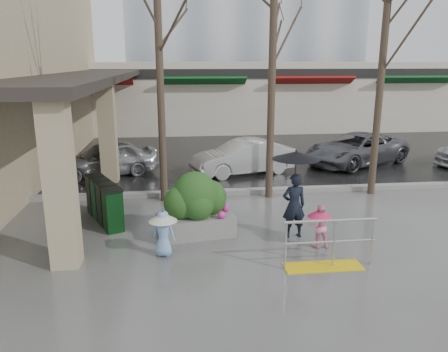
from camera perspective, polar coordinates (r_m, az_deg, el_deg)
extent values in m
plane|color=#51514F|center=(10.05, 3.44, -9.10)|extent=(120.00, 120.00, 0.00)
cube|color=black|center=(31.36, -3.45, 7.33)|extent=(120.00, 36.00, 0.01)
cube|color=gray|center=(13.74, 0.61, -2.09)|extent=(120.00, 0.30, 0.15)
cube|color=#2D2823|center=(17.35, -17.44, 12.68)|extent=(2.80, 18.00, 0.25)
cube|color=tan|center=(9.15, -20.63, -0.86)|extent=(0.55, 0.55, 3.50)
cube|color=tan|center=(15.40, -14.95, 5.64)|extent=(0.55, 0.55, 3.50)
cube|color=beige|center=(27.37, 1.20, 10.47)|extent=(34.00, 6.00, 4.00)
cube|color=maroon|center=(24.57, -17.04, 11.33)|extent=(4.50, 1.68, 0.87)
cube|color=#0F4C1E|center=(24.24, -2.66, 11.91)|extent=(4.50, 1.68, 0.87)
cube|color=maroon|center=(25.35, 11.30, 11.77)|extent=(4.50, 1.68, 0.87)
cube|color=#0F4C1E|center=(27.75, 23.42, 11.10)|extent=(4.50, 1.68, 0.87)
cube|color=black|center=(24.43, 2.14, 13.23)|extent=(34.00, 0.35, 0.50)
cube|color=yellow|center=(9.31, 12.81, -11.45)|extent=(1.60, 0.50, 0.02)
cylinder|color=silver|center=(8.88, 8.05, -9.05)|extent=(0.05, 0.05, 1.00)
cylinder|color=silver|center=(9.17, 14.18, -8.58)|extent=(0.05, 0.05, 1.00)
cylinder|color=silver|center=(9.47, 18.76, -8.16)|extent=(0.05, 0.05, 1.00)
cylinder|color=silver|center=(8.95, 13.78, -5.69)|extent=(1.90, 0.06, 0.06)
cylinder|color=silver|center=(9.12, 13.60, -8.34)|extent=(1.90, 0.04, 0.04)
cylinder|color=#382B21|center=(12.67, -8.32, 11.63)|extent=(0.22, 0.22, 6.80)
cylinder|color=#382B21|center=(12.97, 6.27, 12.21)|extent=(0.22, 0.22, 7.00)
cylinder|color=#382B21|center=(14.08, 19.70, 10.63)|extent=(0.22, 0.22, 6.50)
imported|color=black|center=(10.40, 9.12, -3.83)|extent=(0.60, 0.42, 1.56)
cylinder|color=black|center=(10.18, 9.30, 0.47)|extent=(0.02, 0.02, 0.99)
cone|color=black|center=(10.09, 9.39, 2.69)|extent=(1.11, 1.11, 0.18)
sphere|color=black|center=(10.06, 9.42, 3.31)|extent=(0.05, 0.05, 0.05)
imported|color=#FD9ABE|center=(10.04, 12.33, -6.40)|extent=(0.51, 0.41, 0.99)
cylinder|color=black|center=(9.97, 12.38, -5.43)|extent=(0.02, 0.02, 0.43)
cone|color=#E4245A|center=(9.93, 12.42, -4.75)|extent=(0.55, 0.55, 0.18)
sphere|color=black|center=(9.90, 12.46, -4.15)|extent=(0.05, 0.05, 0.05)
imported|color=#7BA6DB|center=(9.47, -7.90, -7.47)|extent=(0.56, 0.45, 1.00)
cylinder|color=black|center=(9.39, -7.95, -6.15)|extent=(0.02, 0.02, 0.47)
cone|color=beige|center=(9.34, -7.98, -5.32)|extent=(0.61, 0.61, 0.18)
sphere|color=black|center=(9.30, -8.01, -4.68)|extent=(0.05, 0.05, 0.05)
cube|color=slate|center=(10.58, -3.72, -6.40)|extent=(1.92, 1.18, 0.50)
ellipsoid|color=#1C4215|center=(10.33, -3.79, -2.55)|extent=(1.10, 0.99, 1.15)
sphere|color=#1C4215|center=(10.27, -5.70, -3.50)|extent=(0.79, 0.79, 0.79)
sphere|color=#1C4215|center=(10.53, -1.92, -2.88)|extent=(0.83, 0.83, 0.83)
cube|color=#0B3312|center=(11.03, -14.28, -4.53)|extent=(0.55, 0.55, 1.01)
cube|color=black|center=(10.86, -14.47, -1.78)|extent=(0.59, 0.59, 0.07)
cube|color=black|center=(11.49, -15.04, -3.79)|extent=(0.55, 0.55, 1.01)
cube|color=black|center=(11.33, -15.23, -1.15)|extent=(0.59, 0.59, 0.07)
cube|color=#0D391B|center=(11.95, -15.74, -3.12)|extent=(0.55, 0.55, 1.01)
cube|color=black|center=(11.80, -15.93, -0.57)|extent=(0.59, 0.59, 0.07)
cube|color=black|center=(12.42, -16.39, -2.49)|extent=(0.55, 0.55, 1.01)
cube|color=black|center=(12.27, -16.58, -0.03)|extent=(0.59, 0.59, 0.07)
imported|color=#9E9FA3|center=(16.45, -15.21, 2.21)|extent=(3.98, 2.55, 1.26)
imported|color=silver|center=(16.14, 2.54, 2.49)|extent=(4.05, 2.37, 1.26)
imported|color=#5B5D63|center=(18.42, 16.88, 3.40)|extent=(4.99, 3.93, 1.26)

